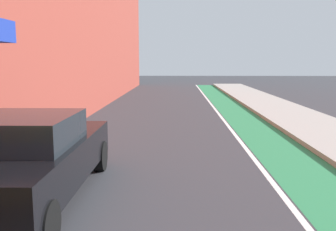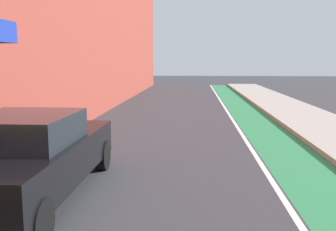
{
  "view_description": "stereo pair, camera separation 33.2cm",
  "coord_description": "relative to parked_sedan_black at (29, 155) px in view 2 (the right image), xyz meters",
  "views": [
    {
      "loc": [
        -0.01,
        3.58,
        2.41
      ],
      "look_at": [
        -0.19,
        10.69,
        1.37
      ],
      "focal_mm": 39.74,
      "sensor_mm": 36.0,
      "label": 1
    },
    {
      "loc": [
        0.32,
        3.59,
        2.41
      ],
      "look_at": [
        -0.19,
        10.69,
        1.37
      ],
      "focal_mm": 39.74,
      "sensor_mm": 36.0,
      "label": 2
    }
  ],
  "objects": [
    {
      "name": "ground_plane",
      "position": [
        2.56,
        8.06,
        -0.79
      ],
      "size": [
        95.92,
        95.92,
        0.0
      ],
      "primitive_type": "plane",
      "color": "#38383D"
    },
    {
      "name": "bike_lane_paint",
      "position": [
        5.37,
        10.06,
        -0.79
      ],
      "size": [
        1.6,
        43.6,
        0.0
      ],
      "primitive_type": "cube",
      "color": "#2D8451",
      "rests_on": "ground"
    },
    {
      "name": "lane_divider_stripe",
      "position": [
        4.47,
        10.06,
        -0.79
      ],
      "size": [
        0.12,
        43.6,
        0.0
      ],
      "primitive_type": "cube",
      "color": "white",
      "rests_on": "ground"
    },
    {
      "name": "sidewalk_right",
      "position": [
        7.58,
        10.06,
        -0.72
      ],
      "size": [
        2.81,
        43.6,
        0.14
      ],
      "primitive_type": "cube",
      "color": "#A8A59E",
      "rests_on": "ground"
    },
    {
      "name": "parked_sedan_black",
      "position": [
        0.0,
        0.0,
        0.0
      ],
      "size": [
        1.95,
        4.64,
        1.53
      ],
      "color": "black",
      "rests_on": "ground"
    }
  ]
}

